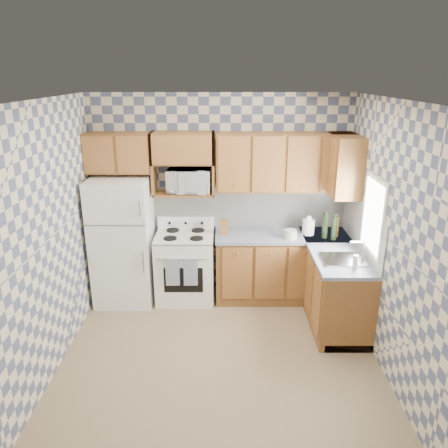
# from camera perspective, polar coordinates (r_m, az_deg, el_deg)

# --- Properties ---
(floor) EXTENTS (3.40, 3.40, 0.00)m
(floor) POSITION_cam_1_polar(r_m,az_deg,el_deg) (5.03, -0.58, -16.48)
(floor) COLOR #8A7054
(floor) RESTS_ON ground
(back_wall) EXTENTS (3.40, 0.02, 2.70)m
(back_wall) POSITION_cam_1_polar(r_m,az_deg,el_deg) (5.90, -0.50, 3.63)
(back_wall) COLOR #505977
(back_wall) RESTS_ON ground
(right_wall) EXTENTS (0.02, 3.20, 2.70)m
(right_wall) POSITION_cam_1_polar(r_m,az_deg,el_deg) (4.68, 20.65, -1.85)
(right_wall) COLOR #505977
(right_wall) RESTS_ON ground
(backsplash_back) EXTENTS (2.60, 0.02, 0.56)m
(backsplash_back) POSITION_cam_1_polar(r_m,az_deg,el_deg) (5.94, 3.37, 2.21)
(backsplash_back) COLOR silver
(backsplash_back) RESTS_ON back_wall
(backsplash_right) EXTENTS (0.02, 1.60, 0.56)m
(backsplash_right) POSITION_cam_1_polar(r_m,az_deg,el_deg) (5.44, 17.55, -0.32)
(backsplash_right) COLOR silver
(backsplash_right) RESTS_ON right_wall
(refrigerator) EXTENTS (0.75, 0.70, 1.68)m
(refrigerator) POSITION_cam_1_polar(r_m,az_deg,el_deg) (5.88, -13.03, -2.18)
(refrigerator) COLOR white
(refrigerator) RESTS_ON floor
(stove_body) EXTENTS (0.76, 0.65, 0.90)m
(stove_body) POSITION_cam_1_polar(r_m,az_deg,el_deg) (5.93, -5.06, -5.64)
(stove_body) COLOR white
(stove_body) RESTS_ON floor
(cooktop) EXTENTS (0.76, 0.65, 0.02)m
(cooktop) POSITION_cam_1_polar(r_m,az_deg,el_deg) (5.75, -5.19, -1.53)
(cooktop) COLOR silver
(cooktop) RESTS_ON stove_body
(backguard) EXTENTS (0.76, 0.08, 0.17)m
(backguard) POSITION_cam_1_polar(r_m,az_deg,el_deg) (5.98, -5.00, 0.26)
(backguard) COLOR white
(backguard) RESTS_ON cooktop
(dish_towel_left) EXTENTS (0.18, 0.02, 0.37)m
(dish_towel_left) POSITION_cam_1_polar(r_m,az_deg,el_deg) (5.59, -6.74, -6.24)
(dish_towel_left) COLOR navy
(dish_towel_left) RESTS_ON stove_body
(dish_towel_right) EXTENTS (0.18, 0.02, 0.37)m
(dish_towel_right) POSITION_cam_1_polar(r_m,az_deg,el_deg) (5.57, -4.39, -6.26)
(dish_towel_right) COLOR navy
(dish_towel_right) RESTS_ON stove_body
(base_cabinets_back) EXTENTS (1.75, 0.60, 0.88)m
(base_cabinets_back) POSITION_cam_1_polar(r_m,az_deg,el_deg) (5.99, 7.47, -5.60)
(base_cabinets_back) COLOR brown
(base_cabinets_back) RESTS_ON floor
(base_cabinets_right) EXTENTS (0.60, 1.60, 0.88)m
(base_cabinets_right) POSITION_cam_1_polar(r_m,az_deg,el_deg) (5.65, 13.95, -7.61)
(base_cabinets_right) COLOR brown
(base_cabinets_right) RESTS_ON floor
(countertop_back) EXTENTS (1.77, 0.63, 0.04)m
(countertop_back) POSITION_cam_1_polar(r_m,az_deg,el_deg) (5.80, 7.67, -1.49)
(countertop_back) COLOR slate
(countertop_back) RESTS_ON base_cabinets_back
(countertop_right) EXTENTS (0.63, 1.60, 0.04)m
(countertop_right) POSITION_cam_1_polar(r_m,az_deg,el_deg) (5.46, 14.28, -3.29)
(countertop_right) COLOR slate
(countertop_right) RESTS_ON base_cabinets_right
(upper_cabinets_back) EXTENTS (1.75, 0.33, 0.74)m
(upper_cabinets_back) POSITION_cam_1_polar(r_m,az_deg,el_deg) (5.68, 7.91, 8.02)
(upper_cabinets_back) COLOR brown
(upper_cabinets_back) RESTS_ON back_wall
(upper_cabinets_fridge) EXTENTS (0.82, 0.33, 0.50)m
(upper_cabinets_fridge) POSITION_cam_1_polar(r_m,az_deg,el_deg) (5.76, -13.63, 9.04)
(upper_cabinets_fridge) COLOR brown
(upper_cabinets_fridge) RESTS_ON back_wall
(upper_cabinets_right) EXTENTS (0.33, 0.70, 0.74)m
(upper_cabinets_right) POSITION_cam_1_polar(r_m,az_deg,el_deg) (5.64, 15.38, 7.45)
(upper_cabinets_right) COLOR brown
(upper_cabinets_right) RESTS_ON right_wall
(microwave_shelf) EXTENTS (0.80, 0.33, 0.03)m
(microwave_shelf) POSITION_cam_1_polar(r_m,az_deg,el_deg) (5.74, -5.21, 3.99)
(microwave_shelf) COLOR brown
(microwave_shelf) RESTS_ON back_wall
(microwave) EXTENTS (0.59, 0.42, 0.31)m
(microwave) POSITION_cam_1_polar(r_m,az_deg,el_deg) (5.72, -4.54, 5.70)
(microwave) COLOR white
(microwave) RESTS_ON microwave_shelf
(sink) EXTENTS (0.48, 0.40, 0.03)m
(sink) POSITION_cam_1_polar(r_m,az_deg,el_deg) (5.14, 15.27, -4.52)
(sink) COLOR #B7B7BC
(sink) RESTS_ON countertop_right
(window) EXTENTS (0.02, 0.66, 0.86)m
(window) POSITION_cam_1_polar(r_m,az_deg,el_deg) (5.05, 18.91, 1.03)
(window) COLOR white
(window) RESTS_ON right_wall
(bottle_0) EXTENTS (0.07, 0.07, 0.32)m
(bottle_0) POSITION_cam_1_polar(r_m,az_deg,el_deg) (5.71, 13.07, -0.24)
(bottle_0) COLOR black
(bottle_0) RESTS_ON countertop_back
(bottle_1) EXTENTS (0.07, 0.07, 0.30)m
(bottle_1) POSITION_cam_1_polar(r_m,az_deg,el_deg) (5.69, 14.17, -0.54)
(bottle_1) COLOR black
(bottle_1) RESTS_ON countertop_back
(bottle_2) EXTENTS (0.07, 0.07, 0.28)m
(bottle_2) POSITION_cam_1_polar(r_m,az_deg,el_deg) (5.79, 14.41, -0.30)
(bottle_2) COLOR #583616
(bottle_2) RESTS_ON countertop_back
(knife_block) EXTENTS (0.09, 0.09, 0.20)m
(knife_block) POSITION_cam_1_polar(r_m,az_deg,el_deg) (5.71, -0.01, -0.39)
(knife_block) COLOR brown
(knife_block) RESTS_ON countertop_back
(electric_kettle) EXTENTS (0.16, 0.16, 0.20)m
(electric_kettle) POSITION_cam_1_polar(r_m,az_deg,el_deg) (5.82, 10.96, -0.38)
(electric_kettle) COLOR white
(electric_kettle) RESTS_ON countertop_back
(food_containers) EXTENTS (0.17, 0.17, 0.11)m
(food_containers) POSITION_cam_1_polar(r_m,az_deg,el_deg) (5.65, 8.69, -1.31)
(food_containers) COLOR beige
(food_containers) RESTS_ON countertop_back
(soap_bottle) EXTENTS (0.06, 0.06, 0.17)m
(soap_bottle) POSITION_cam_1_polar(r_m,az_deg,el_deg) (4.90, 16.78, -4.85)
(soap_bottle) COLOR beige
(soap_bottle) RESTS_ON countertop_right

